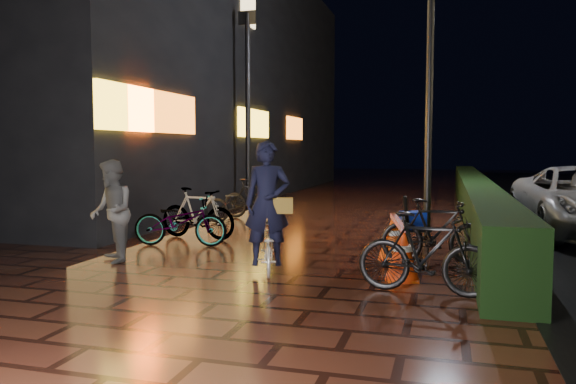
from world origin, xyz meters
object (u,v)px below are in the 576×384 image
(cart_assembly, at_px, (412,222))
(bystander_person, at_px, (112,211))
(cyclist, at_px, (268,224))
(traffic_barrier, at_px, (397,244))

(cart_assembly, bearing_deg, bystander_person, -154.28)
(bystander_person, xyz_separation_m, cart_assembly, (4.55, 2.19, -0.30))
(bystander_person, xyz_separation_m, cyclist, (2.61, -0.01, -0.11))
(bystander_person, height_order, traffic_barrier, bystander_person)
(bystander_person, distance_m, cyclist, 2.61)
(cyclist, distance_m, traffic_barrier, 1.98)
(traffic_barrier, relative_size, cart_assembly, 1.83)
(cyclist, relative_size, cart_assembly, 1.88)
(bystander_person, distance_m, traffic_barrier, 4.50)
(bystander_person, bearing_deg, cyclist, 48.36)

